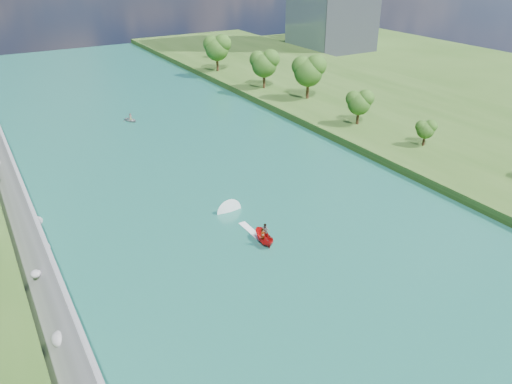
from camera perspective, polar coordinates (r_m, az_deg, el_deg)
ground at (r=60.18m, az=2.45°, el=-6.02°), size 260.00×260.00×0.00m
river_water at (r=75.57m, az=-5.80°, el=1.08°), size 55.00×240.00×0.10m
berm_east at (r=104.36m, az=19.74°, el=7.34°), size 44.00×240.00×1.50m
riprap_bank at (r=68.40m, az=-25.38°, el=-2.80°), size 5.14×236.00×4.70m
trees_east at (r=110.53m, az=5.52°, el=12.81°), size 17.71×136.69×11.14m
motorboat at (r=61.40m, az=0.04°, el=-4.46°), size 3.60×18.73×2.18m
raft at (r=105.01m, az=-14.13°, el=8.06°), size 3.22×3.73×1.58m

